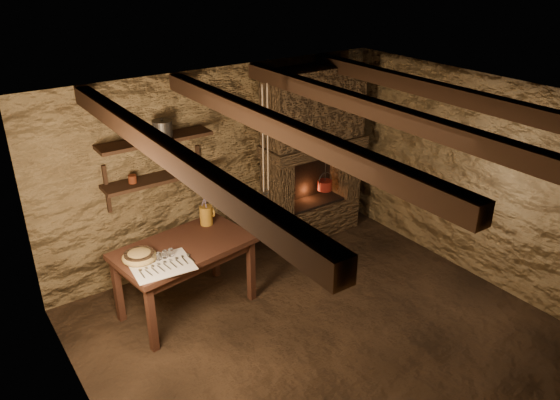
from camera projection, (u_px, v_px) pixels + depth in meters
floor at (319, 332)px, 5.67m from camera, size 4.50×4.50×0.00m
back_wall at (220, 166)px, 6.65m from camera, size 4.50×0.04×2.40m
front_wall at (509, 346)px, 3.67m from camera, size 4.50×0.04×2.40m
left_wall at (83, 313)px, 4.00m from camera, size 0.04×4.00×2.40m
right_wall at (474, 178)px, 6.32m from camera, size 0.04×4.00×2.40m
ceiling at (327, 106)px, 4.65m from camera, size 4.50×4.00×0.04m
beam_far_left at (164, 151)px, 3.91m from camera, size 0.14×3.95×0.16m
beam_mid_left at (279, 127)px, 4.43m from camera, size 0.14×3.95×0.16m
beam_mid_right at (370, 108)px, 4.94m from camera, size 0.14×3.95×0.16m
beam_far_right at (443, 92)px, 5.46m from camera, size 0.14×3.95×0.16m
shelf_lower at (159, 178)px, 6.05m from camera, size 1.25×0.30×0.04m
shelf_upper at (155, 140)px, 5.85m from camera, size 1.25×0.30×0.04m
hearth at (312, 150)px, 7.11m from camera, size 1.43×0.51×2.30m
work_table at (186, 275)px, 5.85m from camera, size 1.51×1.00×0.80m
linen_cloth at (162, 266)px, 5.33m from camera, size 0.62×0.52×0.01m
pewter_cutlery_row at (163, 266)px, 5.31m from camera, size 0.50×0.23×0.01m
drinking_glasses at (159, 256)px, 5.40m from camera, size 0.19×0.06×0.07m
stoneware_jug at (206, 207)px, 6.04m from camera, size 0.18×0.18×0.50m
wooden_bowl at (140, 257)px, 5.41m from camera, size 0.38×0.38×0.12m
iron_stockpot at (163, 129)px, 5.86m from camera, size 0.22×0.22×0.16m
tin_pan at (128, 128)px, 5.74m from camera, size 0.28×0.17×0.25m
small_kettle at (177, 168)px, 6.13m from camera, size 0.18×0.16×0.17m
rusty_tin at (132, 179)px, 5.86m from camera, size 0.10×0.10×0.09m
red_pot at (325, 185)px, 7.39m from camera, size 0.26×0.26×0.54m
hanging_ropes at (265, 140)px, 5.71m from camera, size 0.08×0.08×1.20m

